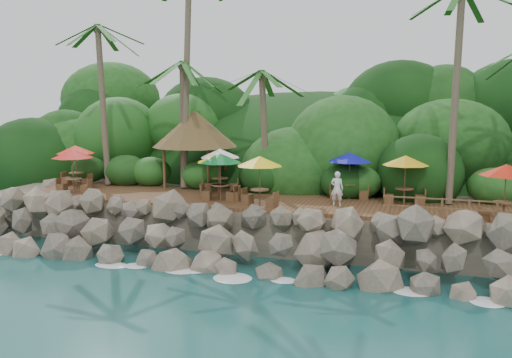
% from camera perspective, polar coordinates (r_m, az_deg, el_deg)
% --- Properties ---
extents(ground, '(140.00, 140.00, 0.00)m').
position_cam_1_polar(ground, '(23.83, -4.43, -10.14)').
color(ground, '#19514F').
rests_on(ground, ground).
extents(land_base, '(32.00, 25.20, 2.10)m').
position_cam_1_polar(land_base, '(38.46, 4.50, -1.41)').
color(land_base, gray).
rests_on(land_base, ground).
extents(jungle_hill, '(44.80, 28.00, 15.40)m').
position_cam_1_polar(jungle_hill, '(45.87, 6.62, -1.18)').
color(jungle_hill, '#143811').
rests_on(jungle_hill, ground).
extents(seawall, '(29.00, 4.00, 2.30)m').
position_cam_1_polar(seawall, '(25.29, -2.75, -6.31)').
color(seawall, gray).
rests_on(seawall, ground).
extents(terrace, '(26.00, 5.00, 0.20)m').
position_cam_1_polar(terrace, '(28.75, 0.00, -2.37)').
color(terrace, brown).
rests_on(terrace, land_base).
extents(jungle_foliage, '(44.00, 16.00, 12.00)m').
position_cam_1_polar(jungle_foliage, '(37.69, 4.14, -3.22)').
color(jungle_foliage, '#143811').
rests_on(jungle_foliage, ground).
extents(foam_line, '(25.20, 0.80, 0.06)m').
position_cam_1_polar(foam_line, '(24.08, -4.16, -9.86)').
color(foam_line, white).
rests_on(foam_line, ground).
extents(palms, '(30.00, 6.89, 14.27)m').
position_cam_1_polar(palms, '(30.98, 1.89, 15.74)').
color(palms, brown).
rests_on(palms, ground).
extents(palapa, '(5.14, 5.14, 4.60)m').
position_cam_1_polar(palapa, '(33.10, -6.41, 5.25)').
color(palapa, brown).
rests_on(palapa, ground).
extents(dining_clusters, '(25.90, 5.50, 2.49)m').
position_cam_1_polar(dining_clusters, '(28.47, -0.84, 1.93)').
color(dining_clusters, brown).
rests_on(dining_clusters, terrace).
extents(railing, '(6.10, 0.10, 1.00)m').
position_cam_1_polar(railing, '(25.05, 20.16, -2.84)').
color(railing, brown).
rests_on(railing, terrace).
extents(waiter, '(0.65, 0.44, 1.73)m').
position_cam_1_polar(waiter, '(27.21, 8.48, -1.01)').
color(waiter, white).
rests_on(waiter, terrace).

